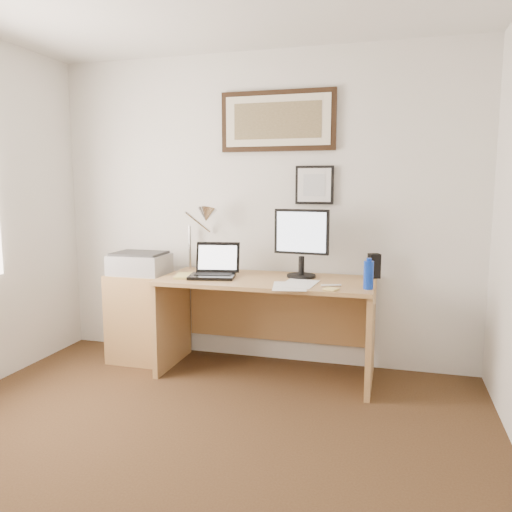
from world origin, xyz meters
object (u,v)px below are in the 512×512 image
(water_bottle, at_px, (369,275))
(printer, at_px, (140,263))
(desk, at_px, (269,307))
(side_cabinet, at_px, (143,317))
(laptop, at_px, (214,269))
(lcd_monitor, at_px, (301,240))
(book, at_px, (176,276))

(water_bottle, relative_size, printer, 0.44)
(water_bottle, xyz_separation_m, desk, (-0.76, 0.26, -0.33))
(water_bottle, bearing_deg, side_cabinet, 172.94)
(laptop, height_order, printer, laptop)
(water_bottle, height_order, desk, water_bottle)
(laptop, bearing_deg, side_cabinet, 173.13)
(water_bottle, distance_m, lcd_monitor, 0.63)
(book, relative_size, desk, 0.14)
(side_cabinet, xyz_separation_m, printer, (-0.01, -0.01, 0.45))
(water_bottle, distance_m, laptop, 1.17)
(printer, bearing_deg, desk, 2.65)
(desk, relative_size, lcd_monitor, 3.08)
(laptop, bearing_deg, book, -164.89)
(laptop, relative_size, lcd_monitor, 0.73)
(water_bottle, bearing_deg, printer, 173.41)
(book, distance_m, printer, 0.41)
(side_cabinet, height_order, desk, desk)
(desk, xyz_separation_m, laptop, (-0.41, -0.12, 0.29))
(side_cabinet, distance_m, lcd_monitor, 1.48)
(water_bottle, height_order, lcd_monitor, lcd_monitor)
(side_cabinet, xyz_separation_m, desk, (1.07, 0.04, 0.15))
(book, xyz_separation_m, lcd_monitor, (0.93, 0.24, 0.28))
(side_cabinet, bearing_deg, laptop, -6.87)
(book, xyz_separation_m, printer, (-0.38, 0.14, 0.06))
(side_cabinet, height_order, lcd_monitor, lcd_monitor)
(laptop, height_order, lcd_monitor, lcd_monitor)
(side_cabinet, distance_m, water_bottle, 1.90)
(water_bottle, relative_size, desk, 0.12)
(water_bottle, height_order, printer, water_bottle)
(side_cabinet, relative_size, lcd_monitor, 1.40)
(lcd_monitor, bearing_deg, printer, -175.99)
(water_bottle, height_order, laptop, laptop)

